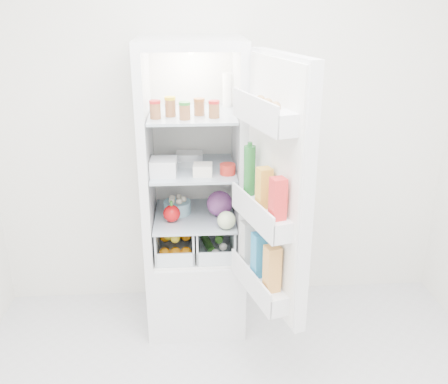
{
  "coord_description": "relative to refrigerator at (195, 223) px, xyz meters",
  "views": [
    {
      "loc": [
        -0.21,
        -1.65,
        2.01
      ],
      "look_at": [
        -0.03,
        0.95,
        0.99
      ],
      "focal_mm": 40.0,
      "sensor_mm": 36.0,
      "label": 1
    }
  ],
  "objects": [
    {
      "name": "mushroom_bowl",
      "position": [
        -0.11,
        -0.03,
        0.12
      ],
      "size": [
        0.21,
        0.21,
        0.08
      ],
      "primitive_type": "cylinder",
      "rotation": [
        0.0,
        0.0,
        -0.33
      ],
      "color": "#85B6C7",
      "rests_on": "shelf_low"
    },
    {
      "name": "bell_pepper",
      "position": [
        -0.14,
        -0.15,
        0.13
      ],
      "size": [
        0.1,
        0.1,
        0.1
      ],
      "primitive_type": "sphere",
      "color": "red",
      "rests_on": "shelf_low"
    },
    {
      "name": "condiment_jars",
      "position": [
        -0.04,
        -0.18,
        0.76
      ],
      "size": [
        0.38,
        0.16,
        0.08
      ],
      "color": "#B21919",
      "rests_on": "shelf_top"
    },
    {
      "name": "veg_pile",
      "position": [
        0.13,
        -0.06,
        -0.1
      ],
      "size": [
        0.16,
        0.3,
        0.1
      ],
      "color": "#26521B",
      "rests_on": "refrigerator"
    },
    {
      "name": "tub_cream",
      "position": [
        0.05,
        -0.2,
        0.42
      ],
      "size": [
        0.11,
        0.11,
        0.06
      ],
      "primitive_type": "cube",
      "rotation": [
        0.0,
        0.0,
        -0.07
      ],
      "color": "white",
      "rests_on": "shelf_mid"
    },
    {
      "name": "foil_tray",
      "position": [
        -0.02,
        0.1,
        0.41
      ],
      "size": [
        0.17,
        0.13,
        0.04
      ],
      "primitive_type": "cube",
      "rotation": [
        0.0,
        0.0,
        -0.03
      ],
      "color": "silver",
      "rests_on": "shelf_mid"
    },
    {
      "name": "squeeze_bottle",
      "position": [
        0.21,
        0.1,
        0.82
      ],
      "size": [
        0.07,
        0.07,
        0.2
      ],
      "primitive_type": "cylinder",
      "rotation": [
        0.0,
        0.0,
        0.29
      ],
      "color": "white",
      "rests_on": "shelf_top"
    },
    {
      "name": "red_cabbage",
      "position": [
        0.15,
        -0.08,
        0.16
      ],
      "size": [
        0.16,
        0.16,
        0.16
      ],
      "primitive_type": "sphere",
      "color": "#5A2162",
      "rests_on": "shelf_low"
    },
    {
      "name": "crisper_left",
      "position": [
        -0.12,
        -0.06,
        -0.06
      ],
      "size": [
        0.23,
        0.46,
        0.22
      ],
      "primitive_type": null,
      "color": "silver",
      "rests_on": "refrigerator"
    },
    {
      "name": "shelf_mid",
      "position": [
        -0.0,
        -0.06,
        0.38
      ],
      "size": [
        0.49,
        0.53,
        0.02
      ],
      "primitive_type": "cube",
      "color": "#9DABB8",
      "rests_on": "refrigerator"
    },
    {
      "name": "fridge_door",
      "position": [
        0.39,
        -0.63,
        0.43
      ],
      "size": [
        0.32,
        0.59,
        1.3
      ],
      "rotation": [
        0.0,
        0.0,
        1.86
      ],
      "color": "silver",
      "rests_on": "refrigerator"
    },
    {
      "name": "salad_bag",
      "position": [
        0.18,
        -0.27,
        0.14
      ],
      "size": [
        0.11,
        0.11,
        0.11
      ],
      "primitive_type": "sphere",
      "color": "beige",
      "rests_on": "shelf_low"
    },
    {
      "name": "tub_white",
      "position": [
        -0.17,
        -0.19,
        0.44
      ],
      "size": [
        0.15,
        0.15,
        0.09
      ],
      "primitive_type": "cube",
      "rotation": [
        0.0,
        0.0,
        -0.04
      ],
      "color": "silver",
      "rests_on": "shelf_mid"
    },
    {
      "name": "citrus_pile",
      "position": [
        -0.13,
        -0.1,
        -0.08
      ],
      "size": [
        0.2,
        0.31,
        0.16
      ],
      "color": "orange",
      "rests_on": "refrigerator"
    },
    {
      "name": "refrigerator",
      "position": [
        0.0,
        0.0,
        0.0
      ],
      "size": [
        0.6,
        0.6,
        1.8
      ],
      "color": "silver",
      "rests_on": "ground"
    },
    {
      "name": "tin_red",
      "position": [
        0.19,
        -0.2,
        0.42
      ],
      "size": [
        0.12,
        0.12,
        0.06
      ],
      "primitive_type": "cylinder",
      "rotation": [
        0.0,
        0.0,
        -0.42
      ],
      "color": "red",
      "rests_on": "shelf_mid"
    },
    {
      "name": "room_walls",
      "position": [
        0.2,
        -1.25,
        0.93
      ],
      "size": [
        3.02,
        3.02,
        2.61
      ],
      "color": "white",
      "rests_on": "ground"
    },
    {
      "name": "crisper_right",
      "position": [
        0.12,
        -0.06,
        -0.06
      ],
      "size": [
        0.23,
        0.46,
        0.22
      ],
      "primitive_type": null,
      "color": "silver",
      "rests_on": "refrigerator"
    },
    {
      "name": "shelf_top",
      "position": [
        -0.0,
        -0.06,
        0.71
      ],
      "size": [
        0.49,
        0.53,
        0.02
      ],
      "primitive_type": "cube",
      "color": "#9DABB8",
      "rests_on": "refrigerator"
    },
    {
      "name": "shelf_low",
      "position": [
        -0.0,
        -0.06,
        0.07
      ],
      "size": [
        0.49,
        0.53,
        0.01
      ],
      "primitive_type": "cube",
      "color": "#9DABB8",
      "rests_on": "refrigerator"
    }
  ]
}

